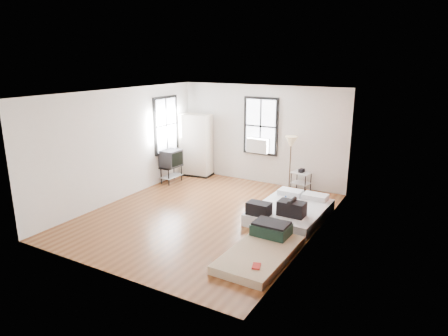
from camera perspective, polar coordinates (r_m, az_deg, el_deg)
The scene contains 8 objects.
ground at distance 9.32m, azimuth -2.61°, elevation -6.73°, with size 6.00×6.00×0.00m, color #5A3117.
room_shell at distance 9.00m, azimuth -0.26°, elevation 4.06°, with size 5.02×6.02×2.80m.
mattress_main at distance 9.21m, azimuth 9.36°, elevation -6.03°, with size 1.51×2.02×0.64m.
mattress_bare at distance 7.56m, azimuth 5.55°, elevation -11.27°, with size 1.06×1.95×0.42m.
wardrobe at distance 12.21m, azimuth -4.00°, elevation 3.25°, with size 1.01×0.64×1.89m.
side_table at distance 10.97m, azimuth 10.97°, elevation -1.18°, with size 0.54×0.46×0.64m.
floor_lamp at distance 10.80m, azimuth 9.55°, elevation 3.28°, with size 0.32×0.32×1.50m.
tv_stand at distance 11.60m, azimuth -7.58°, elevation 1.23°, with size 0.52×0.71×0.97m.
Camera 1 is at (4.62, -7.28, 3.52)m, focal length 32.00 mm.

